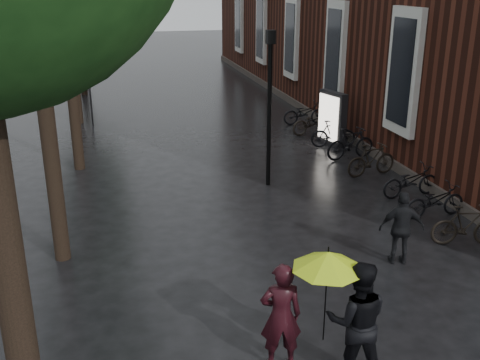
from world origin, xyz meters
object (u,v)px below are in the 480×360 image
object	(u,v)px
pedestrian_walking	(402,228)
parked_bicycles	(357,149)
ad_lightbox	(332,119)
person_burgundy	(281,316)
person_black	(357,321)
lamp_post	(270,94)

from	to	relation	value
pedestrian_walking	parked_bicycles	world-z (taller)	pedestrian_walking
ad_lightbox	person_burgundy	bearing A→B (deg)	-130.45
person_black	lamp_post	distance (m)	8.34
pedestrian_walking	lamp_post	distance (m)	5.57
person_black	parked_bicycles	xyz separation A→B (m)	(4.36, 9.30, -0.46)
person_burgundy	lamp_post	bearing A→B (deg)	-96.89
person_black	parked_bicycles	world-z (taller)	person_black
person_burgundy	ad_lightbox	size ratio (longest dim) A/B	0.90
lamp_post	person_burgundy	bearing A→B (deg)	-105.15
person_burgundy	pedestrian_walking	bearing A→B (deg)	-134.90
person_burgundy	parked_bicycles	xyz separation A→B (m)	(5.34, 8.82, -0.39)
person_burgundy	lamp_post	size ratio (longest dim) A/B	0.40
person_burgundy	lamp_post	xyz separation A→B (m)	(2.06, 7.62, 1.74)
person_burgundy	pedestrian_walking	xyz separation A→B (m)	(3.37, 2.52, -0.08)
pedestrian_walking	parked_bicycles	distance (m)	6.60
person_burgundy	parked_bicycles	world-z (taller)	person_burgundy
pedestrian_walking	parked_bicycles	size ratio (longest dim) A/B	0.13
lamp_post	ad_lightbox	bearing A→B (deg)	45.18
pedestrian_walking	lamp_post	size ratio (longest dim) A/B	0.36
parked_bicycles	lamp_post	distance (m)	4.09
person_burgundy	lamp_post	world-z (taller)	lamp_post
ad_lightbox	parked_bicycles	bearing A→B (deg)	-103.66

